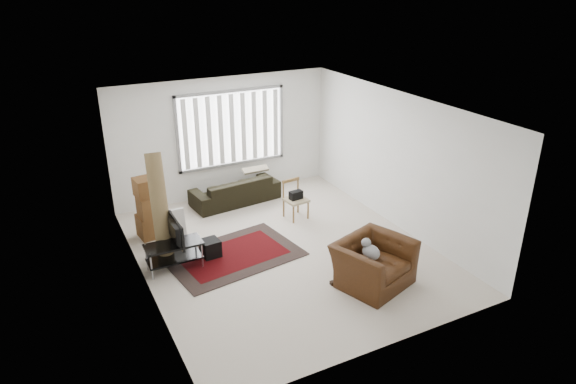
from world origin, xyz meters
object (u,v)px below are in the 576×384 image
object	(u,v)px
tv_stand	(174,250)
armchair	(373,260)
sofa	(235,186)
side_chair	(295,198)
moving_boxes	(150,210)

from	to	relation	value
tv_stand	armchair	world-z (taller)	armchair
sofa	side_chair	xyz separation A→B (m)	(0.82, -1.31, 0.07)
side_chair	armchair	world-z (taller)	armchair
moving_boxes	sofa	size ratio (longest dim) A/B	0.61
tv_stand	sofa	bearing A→B (deg)	47.24
moving_boxes	armchair	bearing A→B (deg)	-49.63
side_chair	armchair	bearing A→B (deg)	-97.12
moving_boxes	sofa	bearing A→B (deg)	20.21
tv_stand	moving_boxes	world-z (taller)	moving_boxes
tv_stand	sofa	world-z (taller)	sofa
armchair	tv_stand	bearing A→B (deg)	126.54
moving_boxes	armchair	distance (m)	4.37
tv_stand	side_chair	xyz separation A→B (m)	(2.80, 0.83, 0.10)
moving_boxes	armchair	world-z (taller)	moving_boxes
sofa	moving_boxes	bearing A→B (deg)	14.28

